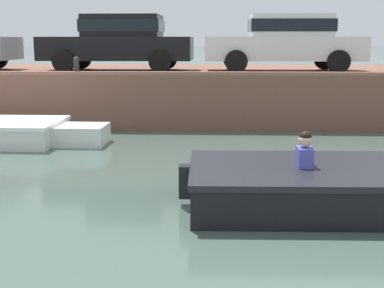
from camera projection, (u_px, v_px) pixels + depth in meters
ground_plane at (219, 201)px, 7.60m from camera, size 400.00×400.00×0.00m
far_quay_wall at (217, 92)px, 16.22m from camera, size 60.00×6.00×1.39m
far_wall_coping at (217, 73)px, 13.25m from camera, size 60.00×0.24×0.08m
car_left_inner_black at (120, 40)px, 14.94m from camera, size 4.20×2.03×1.54m
car_centre_white at (286, 40)px, 14.75m from camera, size 4.32×1.96×1.54m
mooring_bollard_mid at (76, 65)px, 13.48m from camera, size 0.15×0.15×0.45m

